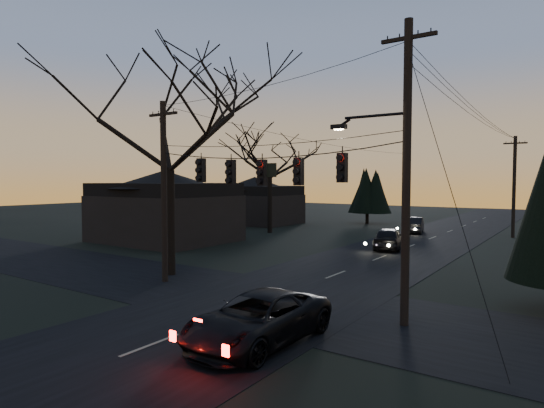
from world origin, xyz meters
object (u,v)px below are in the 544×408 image
Objects in this scene: bare_tree_left at (170,128)px; sedan_oncoming_b at (414,225)px; utility_pole_far_l at (407,223)px; sedan_oncoming_a at (389,238)px; utility_pole_right at (404,325)px; utility_pole_far_r at (513,238)px; utility_pole_left at (165,282)px; suv_near at (258,319)px.

bare_tree_left is 26.81m from sedan_oncoming_b.
utility_pole_far_l is 0.75× the size of bare_tree_left.
utility_pole_right is at bearing 98.69° from sedan_oncoming_a.
utility_pole_far_r is at bearing 175.21° from sedan_oncoming_b.
utility_pole_far_r is at bearing -130.46° from sedan_oncoming_a.
utility_pole_far_r is 1.94× the size of sedan_oncoming_b.
sedan_oncoming_b is at bearing -94.56° from sedan_oncoming_a.
utility_pole_far_r is 8.06m from sedan_oncoming_b.
utility_pole_left is 30.27m from utility_pole_far_r.
sedan_oncoming_b is (-7.94, 26.85, 0.72)m from utility_pole_right.
utility_pole_right is 0.94× the size of bare_tree_left.
utility_pole_far_r is 32.23m from suv_near.
utility_pole_far_l is at bearing -81.78° from sedan_oncoming_b.
bare_tree_left is at bearing -115.01° from utility_pole_far_r.
sedan_oncoming_a is at bearing 71.88° from utility_pole_left.
suv_near is at bearing -29.62° from bare_tree_left.
utility_pole_far_r reaches higher than sedan_oncoming_b.
utility_pole_right is 1.92× the size of suv_near.
sedan_oncoming_b is at bearing 79.98° from bare_tree_left.
utility_pole_far_l is 20.82m from sedan_oncoming_a.
sedan_oncoming_a is at bearing 100.70° from suv_near.
utility_pole_left is 16.70m from sedan_oncoming_a.
utility_pole_far_l is at bearing 88.42° from bare_tree_left.
utility_pole_left is at bearing -112.33° from utility_pole_far_r.
bare_tree_left is (-0.96, 1.29, 7.45)m from utility_pole_left.
bare_tree_left is 12.77m from suv_near.
utility_pole_far_r is 1.89× the size of sedan_oncoming_a.
bare_tree_left is 2.43× the size of sedan_oncoming_b.
utility_pole_right is at bearing -72.28° from utility_pole_far_l.
utility_pole_far_l is 1.53× the size of suv_near.
utility_pole_far_l is (-11.50, 36.00, 0.00)m from utility_pole_right.
utility_pole_left is 0.80× the size of bare_tree_left.
suv_near is 1.19× the size of sedan_oncoming_b.
sedan_oncoming_a is (6.15, 14.57, -6.68)m from bare_tree_left.
sedan_oncoming_a is 11.12m from sedan_oncoming_b.
utility_pole_right is 2.22× the size of sedan_oncoming_a.
utility_pole_left is 1.89× the size of sedan_oncoming_a.
sedan_oncoming_b is at bearing 106.48° from utility_pole_right.
utility_pole_right is at bearing -90.00° from utility_pole_far_r.
sedan_oncoming_a is (-6.31, 15.86, 0.77)m from utility_pole_right.
sedan_oncoming_a is at bearing 67.11° from bare_tree_left.
utility_pole_far_r reaches higher than suv_near.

